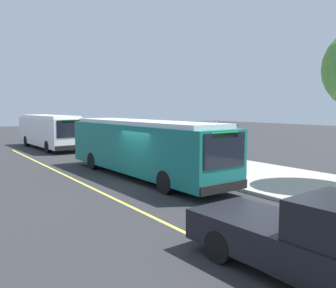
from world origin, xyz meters
TOP-DOWN VIEW (x-y plane):
  - ground_plane at (0.00, 0.00)m, footprint 120.00×120.00m
  - sidewalk_curb at (0.00, 6.00)m, footprint 44.00×6.40m
  - lane_stripe_center at (0.00, -2.20)m, footprint 36.00×0.14m
  - transit_bus_main at (-1.47, 1.01)m, footprint 12.12×2.91m
  - transit_bus_second at (-17.39, 0.79)m, footprint 10.27×2.95m
  - pickup_truck at (10.26, -1.73)m, footprint 5.50×2.30m
  - bus_shelter at (-1.98, 6.27)m, footprint 2.90×1.60m
  - waiting_bench at (-1.83, 6.29)m, footprint 1.60×0.48m
  - route_sign_post at (1.07, 3.69)m, footprint 0.44×0.08m
  - pedestrian_commuter at (-0.96, 4.88)m, footprint 0.24×0.40m

SIDE VIEW (x-z plane):
  - ground_plane at x=0.00m, z-range 0.00..0.00m
  - lane_stripe_center at x=0.00m, z-range 0.00..0.01m
  - sidewalk_curb at x=0.00m, z-range 0.00..0.15m
  - waiting_bench at x=-1.83m, z-range 0.16..1.11m
  - pickup_truck at x=10.26m, z-range -0.07..1.78m
  - pedestrian_commuter at x=-0.96m, z-range 0.27..1.96m
  - transit_bus_second at x=-17.39m, z-range 0.14..3.09m
  - transit_bus_main at x=-1.47m, z-range 0.14..3.09m
  - bus_shelter at x=-1.98m, z-range 0.68..3.16m
  - route_sign_post at x=1.07m, z-range 0.56..3.36m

